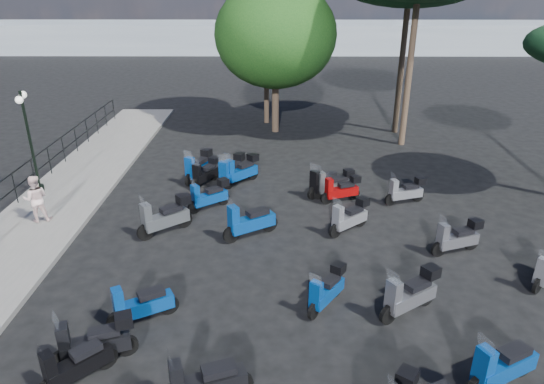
{
  "coord_description": "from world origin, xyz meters",
  "views": [
    {
      "loc": [
        1.05,
        -10.21,
        7.17
      ],
      "look_at": [
        0.95,
        3.42,
        1.2
      ],
      "focal_mm": 32.0,
      "sensor_mm": 36.0,
      "label": 1
    }
  ],
  "objects_px": {
    "scooter_2": "(75,365)",
    "scooter_8": "(95,342)",
    "scooter_5": "(198,167)",
    "scooter_11": "(205,173)",
    "scooter_10": "(249,222)",
    "broadleaf_tree": "(276,35)",
    "lamp_post_2": "(29,136)",
    "scooter_3": "(141,305)",
    "scooter_28": "(457,238)",
    "scooter_26": "(501,367)",
    "scooter_16": "(241,171)",
    "scooter_30": "(232,172)",
    "scooter_21": "(410,295)",
    "scooter_29": "(406,191)",
    "scooter_9": "(165,217)",
    "scooter_20": "(327,290)",
    "scooter_23": "(341,190)",
    "pedestrian_far": "(36,199)",
    "scooter_17": "(324,183)",
    "scooter_4": "(209,196)",
    "scooter_22": "(334,184)",
    "scooter_15": "(349,217)",
    "scooter_14": "(205,383)"
  },
  "relations": [
    {
      "from": "scooter_2",
      "to": "scooter_8",
      "type": "bearing_deg",
      "value": -62.54
    },
    {
      "from": "scooter_5",
      "to": "scooter_11",
      "type": "relative_size",
      "value": 1.18
    },
    {
      "from": "scooter_10",
      "to": "broadleaf_tree",
      "type": "xyz_separation_m",
      "value": [
        0.78,
        11.29,
        4.24
      ]
    },
    {
      "from": "lamp_post_2",
      "to": "scooter_3",
      "type": "relative_size",
      "value": 2.44
    },
    {
      "from": "scooter_28",
      "to": "broadleaf_tree",
      "type": "bearing_deg",
      "value": 3.07
    },
    {
      "from": "scooter_3",
      "to": "scooter_11",
      "type": "height_order",
      "value": "scooter_3"
    },
    {
      "from": "lamp_post_2",
      "to": "scooter_2",
      "type": "relative_size",
      "value": 2.87
    },
    {
      "from": "scooter_26",
      "to": "scooter_16",
      "type": "bearing_deg",
      "value": 2.07
    },
    {
      "from": "scooter_5",
      "to": "scooter_30",
      "type": "distance_m",
      "value": 1.41
    },
    {
      "from": "scooter_26",
      "to": "scooter_3",
      "type": "bearing_deg",
      "value": 48.65
    },
    {
      "from": "scooter_21",
      "to": "scooter_29",
      "type": "xyz_separation_m",
      "value": [
        1.41,
        6.13,
        -0.08
      ]
    },
    {
      "from": "scooter_11",
      "to": "scooter_9",
      "type": "bearing_deg",
      "value": 108.89
    },
    {
      "from": "scooter_2",
      "to": "scooter_10",
      "type": "relative_size",
      "value": 0.78
    },
    {
      "from": "scooter_2",
      "to": "scooter_3",
      "type": "distance_m",
      "value": 2.01
    },
    {
      "from": "scooter_20",
      "to": "scooter_23",
      "type": "height_order",
      "value": "scooter_20"
    },
    {
      "from": "scooter_8",
      "to": "scooter_10",
      "type": "relative_size",
      "value": 1.0
    },
    {
      "from": "scooter_8",
      "to": "scooter_10",
      "type": "bearing_deg",
      "value": -48.67
    },
    {
      "from": "scooter_28",
      "to": "scooter_29",
      "type": "relative_size",
      "value": 1.05
    },
    {
      "from": "pedestrian_far",
      "to": "scooter_23",
      "type": "height_order",
      "value": "pedestrian_far"
    },
    {
      "from": "scooter_17",
      "to": "scooter_23",
      "type": "xyz_separation_m",
      "value": [
        0.57,
        -0.6,
        -0.02
      ]
    },
    {
      "from": "scooter_17",
      "to": "scooter_29",
      "type": "distance_m",
      "value": 2.88
    },
    {
      "from": "scooter_26",
      "to": "scooter_28",
      "type": "distance_m",
      "value": 5.1
    },
    {
      "from": "scooter_3",
      "to": "scooter_4",
      "type": "distance_m",
      "value": 6.04
    },
    {
      "from": "scooter_2",
      "to": "scooter_28",
      "type": "xyz_separation_m",
      "value": [
        8.96,
        4.97,
        0.04
      ]
    },
    {
      "from": "scooter_16",
      "to": "lamp_post_2",
      "type": "bearing_deg",
      "value": 51.63
    },
    {
      "from": "scooter_2",
      "to": "scooter_9",
      "type": "bearing_deg",
      "value": -48.96
    },
    {
      "from": "scooter_22",
      "to": "scooter_9",
      "type": "bearing_deg",
      "value": 95.73
    },
    {
      "from": "scooter_20",
      "to": "scooter_10",
      "type": "bearing_deg",
      "value": -24.09
    },
    {
      "from": "scooter_9",
      "to": "scooter_30",
      "type": "height_order",
      "value": "scooter_9"
    },
    {
      "from": "lamp_post_2",
      "to": "scooter_5",
      "type": "distance_m",
      "value": 6.0
    },
    {
      "from": "scooter_5",
      "to": "scooter_22",
      "type": "height_order",
      "value": "scooter_5"
    },
    {
      "from": "pedestrian_far",
      "to": "scooter_9",
      "type": "height_order",
      "value": "pedestrian_far"
    },
    {
      "from": "scooter_10",
      "to": "scooter_29",
      "type": "distance_m",
      "value": 5.86
    },
    {
      "from": "scooter_8",
      "to": "scooter_17",
      "type": "relative_size",
      "value": 1.2
    },
    {
      "from": "scooter_2",
      "to": "scooter_30",
      "type": "height_order",
      "value": "scooter_30"
    },
    {
      "from": "pedestrian_far",
      "to": "scooter_10",
      "type": "bearing_deg",
      "value": 156.01
    },
    {
      "from": "scooter_21",
      "to": "scooter_28",
      "type": "bearing_deg",
      "value": -69.84
    },
    {
      "from": "scooter_9",
      "to": "scooter_29",
      "type": "height_order",
      "value": "scooter_9"
    },
    {
      "from": "lamp_post_2",
      "to": "scooter_26",
      "type": "distance_m",
      "value": 15.8
    },
    {
      "from": "scooter_16",
      "to": "scooter_26",
      "type": "distance_m",
      "value": 11.53
    },
    {
      "from": "scooter_2",
      "to": "scooter_3",
      "type": "relative_size",
      "value": 0.85
    },
    {
      "from": "scooter_21",
      "to": "scooter_29",
      "type": "distance_m",
      "value": 6.3
    },
    {
      "from": "scooter_10",
      "to": "scooter_16",
      "type": "relative_size",
      "value": 1.16
    },
    {
      "from": "scooter_5",
      "to": "scooter_30",
      "type": "height_order",
      "value": "same"
    },
    {
      "from": "scooter_5",
      "to": "scooter_9",
      "type": "xyz_separation_m",
      "value": [
        -0.38,
        -4.34,
        0.02
      ]
    },
    {
      "from": "scooter_8",
      "to": "scooter_15",
      "type": "xyz_separation_m",
      "value": [
        5.9,
        5.66,
        -0.02
      ]
    },
    {
      "from": "scooter_30",
      "to": "scooter_2",
      "type": "bearing_deg",
      "value": 101.77
    },
    {
      "from": "scooter_3",
      "to": "broadleaf_tree",
      "type": "xyz_separation_m",
      "value": [
        3.02,
        15.29,
        4.29
      ]
    },
    {
      "from": "scooter_14",
      "to": "scooter_20",
      "type": "bearing_deg",
      "value": -59.68
    },
    {
      "from": "scooter_11",
      "to": "scooter_16",
      "type": "xyz_separation_m",
      "value": [
        1.35,
        0.09,
        0.06
      ]
    }
  ]
}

